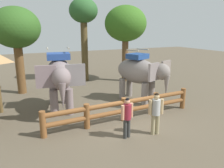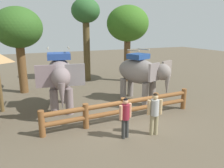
{
  "view_description": "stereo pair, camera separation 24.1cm",
  "coord_description": "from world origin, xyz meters",
  "px_view_note": "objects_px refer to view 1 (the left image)",
  "views": [
    {
      "loc": [
        -4.4,
        -8.21,
        4.02
      ],
      "look_at": [
        0.0,
        1.07,
        1.4
      ],
      "focal_mm": 35.34,
      "sensor_mm": 36.0,
      "label": 1
    },
    {
      "loc": [
        -4.18,
        -8.31,
        4.02
      ],
      "look_at": [
        0.0,
        1.07,
        1.4
      ],
      "focal_mm": 35.34,
      "sensor_mm": 36.0,
      "label": 2
    }
  ],
  "objects_px": {
    "tourist_woman_in_black": "(156,111)",
    "tourist_man_in_blue": "(127,115)",
    "tree_far_right": "(84,16)",
    "tree_back_center": "(126,25)",
    "log_fence": "(124,108)",
    "tree_far_left": "(16,29)",
    "elephant_near_left": "(60,76)",
    "elephant_center": "(140,73)"
  },
  "relations": [
    {
      "from": "tree_far_left",
      "to": "tree_far_right",
      "type": "bearing_deg",
      "value": 18.56
    },
    {
      "from": "tree_far_left",
      "to": "tree_far_right",
      "type": "height_order",
      "value": "tree_far_right"
    },
    {
      "from": "tourist_man_in_blue",
      "to": "elephant_near_left",
      "type": "bearing_deg",
      "value": 112.18
    },
    {
      "from": "elephant_near_left",
      "to": "elephant_center",
      "type": "xyz_separation_m",
      "value": [
        4.35,
        -0.37,
        -0.12
      ]
    },
    {
      "from": "elephant_center",
      "to": "tourist_woman_in_black",
      "type": "height_order",
      "value": "elephant_center"
    },
    {
      "from": "tourist_woman_in_black",
      "to": "tree_far_left",
      "type": "height_order",
      "value": "tree_far_left"
    },
    {
      "from": "tourist_man_in_blue",
      "to": "tree_far_left",
      "type": "distance_m",
      "value": 9.13
    },
    {
      "from": "elephant_center",
      "to": "elephant_near_left",
      "type": "bearing_deg",
      "value": 175.14
    },
    {
      "from": "tourist_man_in_blue",
      "to": "tree_back_center",
      "type": "bearing_deg",
      "value": 61.88
    },
    {
      "from": "log_fence",
      "to": "tourist_man_in_blue",
      "type": "bearing_deg",
      "value": -114.31
    },
    {
      "from": "elephant_center",
      "to": "tree_back_center",
      "type": "bearing_deg",
      "value": 71.15
    },
    {
      "from": "elephant_center",
      "to": "tree_back_center",
      "type": "height_order",
      "value": "tree_back_center"
    },
    {
      "from": "tree_far_right",
      "to": "tree_back_center",
      "type": "bearing_deg",
      "value": -27.96
    },
    {
      "from": "tourist_woman_in_black",
      "to": "tourist_man_in_blue",
      "type": "relative_size",
      "value": 1.07
    },
    {
      "from": "log_fence",
      "to": "tree_far_left",
      "type": "xyz_separation_m",
      "value": [
        -3.79,
        6.57,
        3.34
      ]
    },
    {
      "from": "log_fence",
      "to": "tourist_woman_in_black",
      "type": "bearing_deg",
      "value": -74.08
    },
    {
      "from": "tourist_woman_in_black",
      "to": "tree_far_right",
      "type": "relative_size",
      "value": 0.27
    },
    {
      "from": "tourist_man_in_blue",
      "to": "tree_back_center",
      "type": "distance_m",
      "value": 9.84
    },
    {
      "from": "tree_far_left",
      "to": "tree_back_center",
      "type": "height_order",
      "value": "tree_back_center"
    },
    {
      "from": "elephant_center",
      "to": "tourist_man_in_blue",
      "type": "relative_size",
      "value": 2.2
    },
    {
      "from": "elephant_near_left",
      "to": "tree_back_center",
      "type": "distance_m",
      "value": 7.75
    },
    {
      "from": "tree_far_right",
      "to": "tourist_man_in_blue",
      "type": "bearing_deg",
      "value": -99.58
    },
    {
      "from": "elephant_center",
      "to": "tree_far_right",
      "type": "bearing_deg",
      "value": 100.6
    },
    {
      "from": "log_fence",
      "to": "elephant_near_left",
      "type": "xyz_separation_m",
      "value": [
        -2.23,
        2.42,
        1.14
      ]
    },
    {
      "from": "elephant_near_left",
      "to": "tourist_woman_in_black",
      "type": "height_order",
      "value": "elephant_near_left"
    },
    {
      "from": "tourist_man_in_blue",
      "to": "tree_far_right",
      "type": "height_order",
      "value": "tree_far_right"
    },
    {
      "from": "log_fence",
      "to": "tree_far_right",
      "type": "bearing_deg",
      "value": 83.23
    },
    {
      "from": "elephant_near_left",
      "to": "tourist_woman_in_black",
      "type": "xyz_separation_m",
      "value": [
        2.71,
        -4.09,
        -0.78
      ]
    },
    {
      "from": "tourist_woman_in_black",
      "to": "tourist_man_in_blue",
      "type": "bearing_deg",
      "value": 169.01
    },
    {
      "from": "tree_far_left",
      "to": "tree_back_center",
      "type": "xyz_separation_m",
      "value": [
        7.5,
        0.14,
        0.3
      ]
    },
    {
      "from": "elephant_near_left",
      "to": "tree_far_left",
      "type": "xyz_separation_m",
      "value": [
        -1.56,
        4.15,
        2.2
      ]
    },
    {
      "from": "tourist_woman_in_black",
      "to": "elephant_near_left",
      "type": "bearing_deg",
      "value": 123.52
    },
    {
      "from": "elephant_center",
      "to": "tourist_man_in_blue",
      "type": "xyz_separation_m",
      "value": [
        -2.77,
        -3.5,
        -0.72
      ]
    },
    {
      "from": "elephant_near_left",
      "to": "tree_far_left",
      "type": "relative_size",
      "value": 0.7
    },
    {
      "from": "elephant_center",
      "to": "tree_back_center",
      "type": "xyz_separation_m",
      "value": [
        1.59,
        4.67,
        2.62
      ]
    },
    {
      "from": "tourist_woman_in_black",
      "to": "tourist_man_in_blue",
      "type": "distance_m",
      "value": 1.15
    },
    {
      "from": "elephant_center",
      "to": "tree_far_right",
      "type": "xyz_separation_m",
      "value": [
        -1.15,
        6.12,
        3.26
      ]
    },
    {
      "from": "elephant_center",
      "to": "tourist_woman_in_black",
      "type": "bearing_deg",
      "value": -113.79
    },
    {
      "from": "elephant_near_left",
      "to": "tree_far_right",
      "type": "height_order",
      "value": "tree_far_right"
    },
    {
      "from": "tourist_woman_in_black",
      "to": "tree_far_right",
      "type": "bearing_deg",
      "value": 87.13
    },
    {
      "from": "elephant_near_left",
      "to": "tree_back_center",
      "type": "bearing_deg",
      "value": 35.89
    },
    {
      "from": "tree_back_center",
      "to": "tree_far_right",
      "type": "distance_m",
      "value": 3.17
    }
  ]
}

